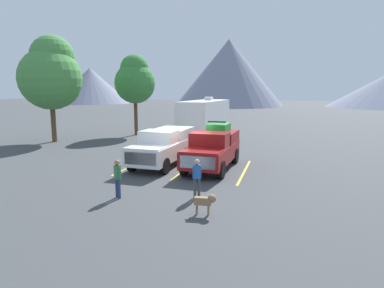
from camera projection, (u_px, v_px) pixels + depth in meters
The scene contains 13 objects.
ground_plane at pixel (186, 169), 18.26m from camera, with size 240.00×240.00×0.00m, color #3F4244.
pickup_truck_a at pixel (164, 145), 19.26m from camera, with size 2.37×5.85×2.09m.
pickup_truck_b at pixel (213, 147), 18.32m from camera, with size 2.38×5.52×2.57m.
lot_stripe_a at pixel (135, 164), 19.40m from camera, with size 0.12×5.50×0.01m, color gold.
lot_stripe_b at pixel (187, 168), 18.52m from camera, with size 0.12×5.50×0.01m, color gold.
lot_stripe_c at pixel (244, 172), 17.65m from camera, with size 0.12×5.50×0.01m, color gold.
camper_trailer_a at pixel (205, 118), 28.10m from camera, with size 2.95×8.92×3.73m.
person_a at pixel (118, 176), 13.21m from camera, with size 0.33×0.27×1.59m.
person_b at pixel (197, 176), 13.25m from camera, with size 0.34×0.26×1.61m.
dog at pixel (206, 201), 11.44m from camera, with size 0.88×0.31×0.77m.
tree_a at pixel (135, 80), 31.13m from camera, with size 3.84×3.84×7.65m.
tree_b at pixel (51, 73), 26.97m from camera, with size 5.07×5.07×8.78m.
mountain_ridge at pixel (333, 79), 83.46m from camera, with size 147.93×35.91×17.48m.
Camera 1 is at (5.23, -17.00, 4.36)m, focal length 30.68 mm.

